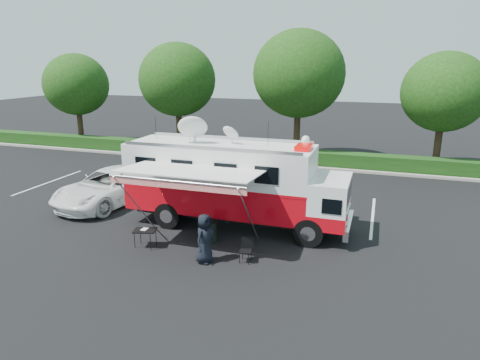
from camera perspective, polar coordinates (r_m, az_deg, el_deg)
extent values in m
plane|color=black|center=(18.35, -0.49, -6.12)|extent=(120.00, 120.00, 0.00)
cube|color=#9E998E|center=(27.99, 14.71, 1.21)|extent=(60.00, 0.35, 0.15)
cube|color=black|center=(28.77, 14.89, 2.45)|extent=(60.00, 1.20, 1.00)
cylinder|color=black|center=(37.75, -20.56, 7.34)|extent=(0.44, 0.44, 4.00)
ellipsoid|color=#14380F|center=(37.48, -20.99, 11.81)|extent=(5.12, 5.12, 4.86)
cylinder|color=black|center=(32.87, -8.12, 7.43)|extent=(0.44, 0.44, 4.40)
ellipsoid|color=#14380F|center=(32.57, -8.34, 13.11)|extent=(5.63, 5.63, 5.35)
cylinder|color=black|center=(29.97, 7.61, 7.05)|extent=(0.44, 0.44, 4.80)
ellipsoid|color=#14380F|center=(29.66, 7.86, 13.85)|extent=(6.14, 6.14, 5.84)
cylinder|color=black|center=(29.73, 24.92, 4.88)|extent=(0.44, 0.44, 4.00)
ellipsoid|color=#14380F|center=(29.39, 25.59, 10.55)|extent=(5.12, 5.12, 4.86)
cube|color=silver|center=(27.15, -24.08, -0.26)|extent=(0.12, 5.50, 0.01)
cube|color=silver|center=(23.59, -13.19, -1.54)|extent=(0.12, 5.50, 0.01)
cube|color=silver|center=(21.18, 0.85, -3.10)|extent=(0.12, 5.50, 0.01)
cube|color=silver|center=(20.30, 17.27, -4.67)|extent=(0.12, 5.50, 0.01)
cube|color=black|center=(18.15, -0.50, -4.48)|extent=(8.76, 1.43, 0.31)
cylinder|color=black|center=(16.41, 9.12, -6.93)|extent=(1.12, 0.33, 1.12)
cylinder|color=black|center=(18.48, 10.28, -4.37)|extent=(1.12, 0.33, 1.12)
cylinder|color=black|center=(18.19, -9.60, -4.67)|extent=(1.12, 0.33, 1.12)
cylinder|color=black|center=(20.08, -6.63, -2.59)|extent=(1.12, 0.33, 1.12)
cube|color=silver|center=(17.30, 14.26, -5.85)|extent=(0.20, 2.55, 0.41)
cube|color=white|center=(17.03, 11.92, -2.58)|extent=(1.43, 2.55, 1.73)
cube|color=red|center=(17.23, 11.81, -4.51)|extent=(1.45, 2.57, 0.56)
cube|color=black|center=(16.89, 14.21, -1.79)|extent=(0.12, 2.25, 0.71)
cube|color=red|center=(18.14, -2.64, -1.97)|extent=(7.74, 2.55, 1.22)
cube|color=red|center=(17.96, -2.66, -0.11)|extent=(7.76, 2.57, 0.10)
cube|color=white|center=(17.77, -2.69, 2.26)|extent=(7.74, 2.55, 1.43)
cube|color=silver|center=(17.61, -2.72, 4.65)|extent=(7.74, 2.55, 0.08)
cube|color=#CC0505|center=(16.68, 8.48, 4.37)|extent=(0.56, 0.97, 0.16)
sphere|color=white|center=(17.66, 8.75, 5.32)|extent=(0.35, 0.35, 0.35)
ellipsoid|color=silver|center=(17.78, -6.33, 7.04)|extent=(1.22, 1.22, 0.37)
ellipsoid|color=silver|center=(17.57, -1.26, 6.35)|extent=(0.71, 0.71, 0.20)
cylinder|color=black|center=(19.23, -11.18, 6.87)|extent=(0.02, 0.02, 1.02)
cylinder|color=black|center=(18.48, -6.74, 6.71)|extent=(0.02, 0.02, 1.02)
cylinder|color=black|center=(17.32, 3.76, 6.19)|extent=(0.02, 0.02, 1.02)
cube|color=silver|center=(15.56, -6.69, 1.20)|extent=(5.09, 2.44, 0.21)
cube|color=red|center=(14.57, -8.65, -0.62)|extent=(5.09, 0.04, 0.29)
cylinder|color=#B2B2B7|center=(14.52, -8.71, -0.18)|extent=(5.09, 0.07, 0.07)
cylinder|color=#B2B2B7|center=(16.99, -13.69, -3.19)|extent=(0.05, 2.63, 2.94)
cylinder|color=#B2B2B7|center=(15.15, 1.30, -5.05)|extent=(0.05, 2.63, 2.94)
imported|color=white|center=(22.18, -16.73, -2.91)|extent=(3.82, 6.43, 1.68)
imported|color=black|center=(15.30, -4.65, -10.82)|extent=(0.75, 0.97, 1.77)
cube|color=black|center=(16.50, -12.57, -6.57)|extent=(0.94, 0.78, 0.04)
cylinder|color=black|center=(16.63, -13.89, -7.73)|extent=(0.02, 0.02, 0.67)
cylinder|color=black|center=(16.96, -13.13, -7.21)|extent=(0.02, 0.02, 0.67)
cylinder|color=black|center=(16.30, -11.86, -8.09)|extent=(0.02, 0.02, 0.67)
cylinder|color=black|center=(16.64, -11.13, -7.55)|extent=(0.02, 0.02, 0.67)
cube|color=silver|center=(16.56, -12.64, -6.41)|extent=(0.21, 0.29, 0.01)
cube|color=black|center=(15.07, 0.74, -9.47)|extent=(0.49, 0.49, 0.04)
cube|color=black|center=(15.16, 0.98, -8.38)|extent=(0.41, 0.13, 0.45)
cylinder|color=black|center=(15.07, -0.06, -10.34)|extent=(0.02, 0.02, 0.41)
cylinder|color=black|center=(15.35, 0.33, -9.83)|extent=(0.02, 0.02, 0.41)
cylinder|color=black|center=(14.98, 1.15, -10.51)|extent=(0.02, 0.02, 0.41)
cylinder|color=black|center=(15.26, 1.52, -10.00)|extent=(0.02, 0.02, 0.41)
cylinder|color=black|center=(16.77, -4.05, -6.85)|extent=(0.52, 0.52, 0.80)
cylinder|color=black|center=(16.61, -4.07, -5.50)|extent=(0.56, 0.56, 0.04)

